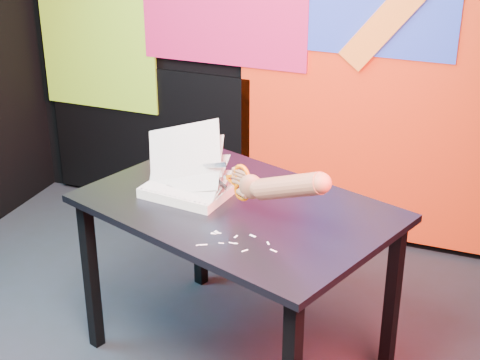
% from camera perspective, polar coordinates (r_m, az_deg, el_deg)
% --- Properties ---
extents(room, '(3.01, 3.01, 2.71)m').
position_cam_1_polar(room, '(2.62, -8.56, 8.73)').
color(room, '#26272D').
rests_on(room, ground).
extents(backdrop, '(2.88, 0.05, 2.08)m').
position_cam_1_polar(backdrop, '(3.99, 2.97, 8.65)').
color(backdrop, red).
rests_on(backdrop, ground).
extents(work_table, '(1.40, 1.15, 0.75)m').
position_cam_1_polar(work_table, '(2.96, -0.22, -3.48)').
color(work_table, black).
rests_on(work_table, ground).
extents(printout_stack, '(0.40, 0.28, 0.33)m').
position_cam_1_polar(printout_stack, '(3.00, -4.11, -0.59)').
color(printout_stack, beige).
rests_on(printout_stack, work_table).
extents(scissors, '(0.25, 0.11, 0.15)m').
position_cam_1_polar(scissors, '(2.82, -0.13, -0.11)').
color(scissors, silver).
rests_on(scissors, printout_stack).
extents(hand_forearm, '(0.42, 0.21, 0.21)m').
position_cam_1_polar(hand_forearm, '(2.66, 3.34, -0.48)').
color(hand_forearm, brown).
rests_on(hand_forearm, work_table).
extents(paper_clippings, '(0.29, 0.15, 0.00)m').
position_cam_1_polar(paper_clippings, '(2.67, -0.60, -4.67)').
color(paper_clippings, white).
rests_on(paper_clippings, work_table).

